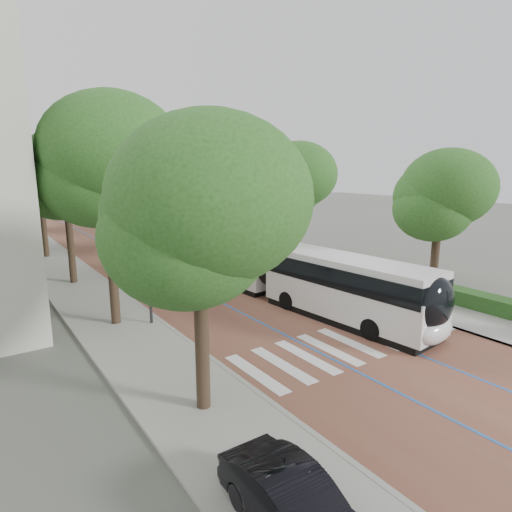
# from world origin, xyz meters

# --- Properties ---
(ground) EXTENTS (160.00, 160.00, 0.00)m
(ground) POSITION_xyz_m (0.00, 0.00, 0.00)
(ground) COLOR #51544C
(ground) RESTS_ON ground
(road) EXTENTS (11.00, 140.00, 0.02)m
(road) POSITION_xyz_m (0.00, 40.00, 0.01)
(road) COLOR brown
(road) RESTS_ON ground
(sidewalk_left) EXTENTS (4.00, 140.00, 0.12)m
(sidewalk_left) POSITION_xyz_m (-7.50, 40.00, 0.06)
(sidewalk_left) COLOR gray
(sidewalk_left) RESTS_ON ground
(sidewalk_right) EXTENTS (4.00, 140.00, 0.12)m
(sidewalk_right) POSITION_xyz_m (7.50, 40.00, 0.06)
(sidewalk_right) COLOR gray
(sidewalk_right) RESTS_ON ground
(kerb_left) EXTENTS (0.20, 140.00, 0.14)m
(kerb_left) POSITION_xyz_m (-5.60, 40.00, 0.06)
(kerb_left) COLOR gray
(kerb_left) RESTS_ON ground
(kerb_right) EXTENTS (0.20, 140.00, 0.14)m
(kerb_right) POSITION_xyz_m (5.60, 40.00, 0.06)
(kerb_right) COLOR gray
(kerb_right) RESTS_ON ground
(zebra_crossing) EXTENTS (10.55, 3.60, 0.01)m
(zebra_crossing) POSITION_xyz_m (0.20, 1.00, 0.03)
(zebra_crossing) COLOR silver
(zebra_crossing) RESTS_ON ground
(lane_line_left) EXTENTS (0.12, 126.00, 0.01)m
(lane_line_left) POSITION_xyz_m (-1.60, 40.00, 0.02)
(lane_line_left) COLOR #235DB2
(lane_line_left) RESTS_ON road
(lane_line_right) EXTENTS (0.12, 126.00, 0.01)m
(lane_line_right) POSITION_xyz_m (1.60, 40.00, 0.02)
(lane_line_right) COLOR #235DB2
(lane_line_right) RESTS_ON road
(hedge) EXTENTS (1.20, 14.00, 0.80)m
(hedge) POSITION_xyz_m (9.10, 0.00, 0.52)
(hedge) COLOR #183D15
(hedge) RESTS_ON sidewalk_right
(streetlight_far) EXTENTS (1.82, 0.20, 8.00)m
(streetlight_far) POSITION_xyz_m (6.62, 22.00, 4.82)
(streetlight_far) COLOR #2C2C2E
(streetlight_far) RESTS_ON sidewalk_right
(lamp_post_left) EXTENTS (0.14, 0.14, 8.00)m
(lamp_post_left) POSITION_xyz_m (-6.10, 8.00, 4.12)
(lamp_post_left) COLOR #2C2C2E
(lamp_post_left) RESTS_ON sidewalk_left
(trees_left) EXTENTS (6.38, 60.62, 10.28)m
(trees_left) POSITION_xyz_m (-7.50, 23.61, 6.83)
(trees_left) COLOR black
(trees_left) RESTS_ON ground
(trees_right) EXTENTS (5.98, 47.40, 9.12)m
(trees_right) POSITION_xyz_m (7.70, 24.78, 6.34)
(trees_right) COLOR black
(trees_right) RESTS_ON ground
(lead_bus) EXTENTS (4.03, 18.54, 3.20)m
(lead_bus) POSITION_xyz_m (1.81, 6.87, 1.63)
(lead_bus) COLOR black
(lead_bus) RESTS_ON ground
(bus_queued_0) EXTENTS (3.22, 12.52, 3.20)m
(bus_queued_0) POSITION_xyz_m (2.81, 23.37, 1.62)
(bus_queued_0) COLOR silver
(bus_queued_0) RESTS_ON ground
(bus_queued_1) EXTENTS (2.60, 12.41, 3.20)m
(bus_queued_1) POSITION_xyz_m (2.76, 36.20, 1.62)
(bus_queued_1) COLOR silver
(bus_queued_1) RESTS_ON ground
(bus_queued_2) EXTENTS (2.75, 12.44, 3.20)m
(bus_queued_2) POSITION_xyz_m (2.59, 49.48, 1.62)
(bus_queued_2) COLOR silver
(bus_queued_2) RESTS_ON ground
(parked_car) EXTENTS (1.45, 4.05, 1.33)m
(parked_car) POSITION_xyz_m (-8.24, -5.35, 0.78)
(parked_car) COLOR black
(parked_car) RESTS_ON sidewalk_left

